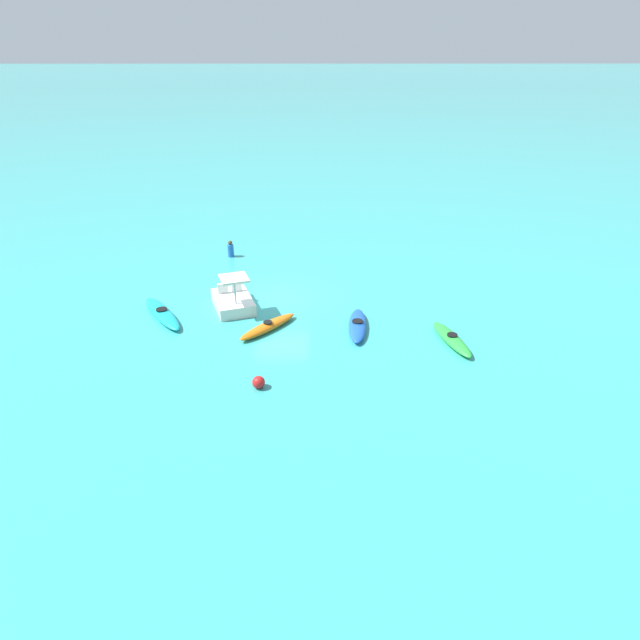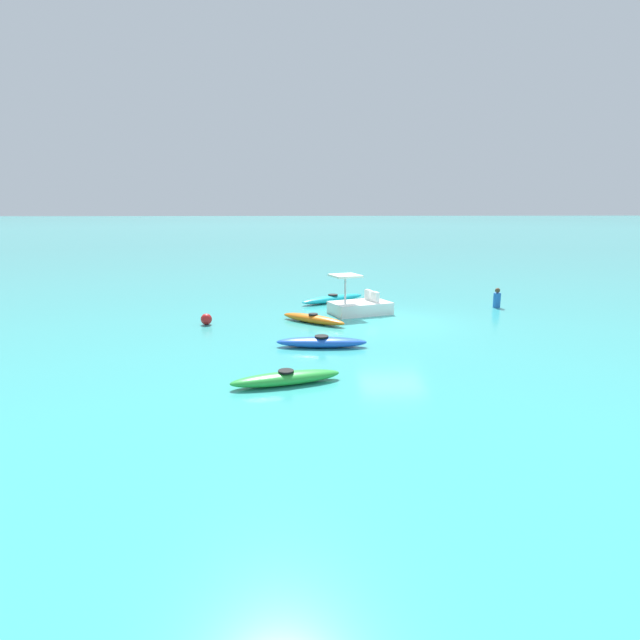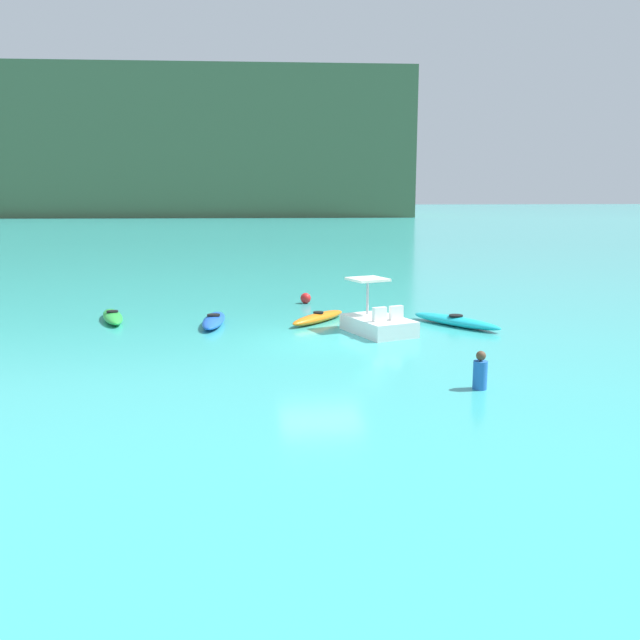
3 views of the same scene
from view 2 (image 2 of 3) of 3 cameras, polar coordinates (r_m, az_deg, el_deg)
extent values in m
plane|color=#38ADA8|center=(20.02, 8.09, -0.37)|extent=(600.00, 600.00, 0.00)
ellipsoid|color=blue|center=(16.42, 0.18, -2.46)|extent=(0.93, 2.93, 0.32)
cylinder|color=black|center=(16.37, 0.18, -1.84)|extent=(0.47, 0.47, 0.05)
ellipsoid|color=green|center=(13.02, -3.77, -6.44)|extent=(1.32, 2.90, 0.32)
cylinder|color=black|center=(12.97, -3.78, -5.66)|extent=(0.48, 0.48, 0.05)
ellipsoid|color=#19B7C6|center=(24.34, 1.43, 2.37)|extent=(2.53, 3.36, 0.32)
cylinder|color=black|center=(24.31, 1.44, 2.80)|extent=(0.63, 0.63, 0.05)
ellipsoid|color=orange|center=(19.86, -0.77, 0.12)|extent=(2.34, 2.56, 0.32)
cylinder|color=black|center=(19.82, -0.77, 0.65)|extent=(0.50, 0.50, 0.05)
cube|color=white|center=(21.67, 4.45, 1.35)|extent=(2.20, 2.76, 0.50)
cube|color=white|center=(21.58, 6.13, 2.54)|extent=(0.47, 0.29, 0.44)
cube|color=white|center=(22.10, 5.38, 2.78)|extent=(0.47, 0.29, 0.44)
cylinder|color=#B2B2B7|center=(21.22, 2.80, 3.33)|extent=(0.08, 0.08, 1.10)
cube|color=silver|center=(21.14, 2.82, 4.91)|extent=(1.40, 1.40, 0.08)
sphere|color=red|center=(20.03, -12.44, 0.09)|extent=(0.43, 0.43, 0.43)
cylinder|color=blue|center=(24.28, 18.95, 2.08)|extent=(0.43, 0.43, 0.65)
sphere|color=brown|center=(24.22, 19.02, 3.11)|extent=(0.22, 0.22, 0.22)
camera|label=1|loc=(25.77, -52.88, 20.80)|focal=30.66mm
camera|label=3|loc=(28.54, 50.91, 7.70)|focal=37.03mm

